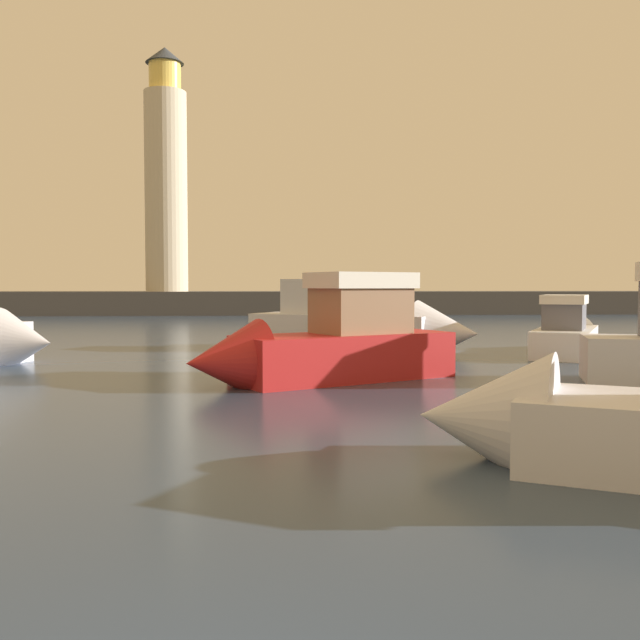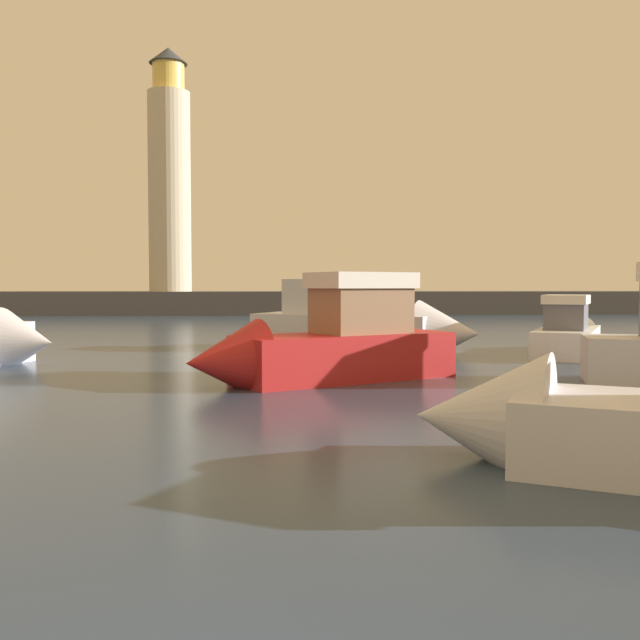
% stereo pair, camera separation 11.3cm
% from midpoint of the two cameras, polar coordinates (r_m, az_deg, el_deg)
% --- Properties ---
extents(ground_plane, '(220.00, 220.00, 0.00)m').
position_cam_midpoint_polar(ground_plane, '(29.35, -5.38, -1.64)').
color(ground_plane, '#2D3D51').
extents(breakwater, '(64.81, 6.37, 1.83)m').
position_cam_midpoint_polar(breakwater, '(56.36, -4.86, 1.42)').
color(breakwater, '#423F3D').
rests_on(breakwater, ground_plane).
extents(lighthouse, '(3.33, 3.33, 19.22)m').
position_cam_midpoint_polar(lighthouse, '(57.58, -12.58, 11.40)').
color(lighthouse, beige).
rests_on(lighthouse, breakwater).
extents(motorboat_2, '(6.87, 4.69, 2.91)m').
position_cam_midpoint_polar(motorboat_2, '(16.52, -0.26, -2.05)').
color(motorboat_2, '#B21E1E').
rests_on(motorboat_2, ground_plane).
extents(motorboat_3, '(8.09, 5.77, 2.91)m').
position_cam_midpoint_polar(motorboat_3, '(24.31, 3.92, -0.62)').
color(motorboat_3, silver).
rests_on(motorboat_3, ground_plane).
extents(motorboat_6, '(4.47, 6.20, 2.33)m').
position_cam_midpoint_polar(motorboat_6, '(25.08, 19.57, -1.11)').
color(motorboat_6, white).
rests_on(motorboat_6, ground_plane).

